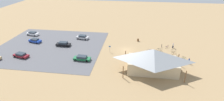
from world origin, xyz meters
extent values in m
plane|color=#9E7F56|center=(0.00, 0.00, 0.00)|extent=(160.00, 160.00, 0.00)
cube|color=#56565B|center=(24.60, 0.41, 0.03)|extent=(33.41, 29.35, 0.05)
cube|color=#C6B28E|center=(-7.02, 10.76, 1.60)|extent=(12.04, 6.16, 3.19)
pyramid|color=#93999E|center=(-7.02, 10.76, 4.58)|extent=(14.15, 8.27, 2.79)
cylinder|color=brown|center=(-13.94, 6.78, 1.60)|extent=(0.20, 0.20, 3.19)
cylinder|color=brown|center=(-0.10, 6.78, 1.60)|extent=(0.20, 0.20, 3.19)
cylinder|color=brown|center=(-13.94, 14.74, 1.60)|extent=(0.20, 0.20, 3.19)
cylinder|color=brown|center=(-0.10, 14.74, 1.60)|extent=(0.20, 0.20, 3.19)
cylinder|color=brown|center=(-3.52, -7.69, 0.45)|extent=(0.60, 0.60, 0.90)
cylinder|color=#99999E|center=(4.95, 1.96, 1.10)|extent=(0.08, 0.08, 2.20)
cube|color=#1959B2|center=(4.95, 1.96, 1.90)|extent=(0.56, 0.04, 0.40)
torus|color=black|center=(-16.16, 2.88, 0.35)|extent=(0.34, 0.64, 0.69)
torus|color=black|center=(-16.62, 3.84, 0.35)|extent=(0.34, 0.64, 0.69)
cylinder|color=#1E7F38|center=(-16.39, 3.36, 0.46)|extent=(0.45, 0.89, 0.04)
cylinder|color=#1E7F38|center=(-16.31, 3.19, 0.56)|extent=(0.04, 0.04, 0.42)
cube|color=black|center=(-16.31, 3.19, 0.77)|extent=(0.16, 0.21, 0.05)
cylinder|color=#1E7F38|center=(-16.57, 3.74, 0.58)|extent=(0.04, 0.04, 0.46)
cylinder|color=black|center=(-16.57, 3.74, 0.81)|extent=(0.45, 0.24, 0.03)
torus|color=black|center=(-9.77, 0.63, 0.34)|extent=(0.67, 0.17, 0.68)
torus|color=black|center=(-10.70, 0.82, 0.34)|extent=(0.67, 0.17, 0.68)
cylinder|color=black|center=(-10.24, 0.72, 0.45)|extent=(0.86, 0.21, 0.04)
cylinder|color=black|center=(-10.07, 0.69, 0.51)|extent=(0.04, 0.04, 0.35)
cube|color=black|center=(-10.07, 0.69, 0.69)|extent=(0.21, 0.12, 0.05)
cylinder|color=black|center=(-10.61, 0.80, 0.57)|extent=(0.04, 0.04, 0.47)
cylinder|color=black|center=(-10.61, 0.80, 0.81)|extent=(0.13, 0.48, 0.03)
torus|color=black|center=(-7.35, -0.31, 0.35)|extent=(0.66, 0.28, 0.70)
torus|color=black|center=(-6.43, 0.04, 0.35)|extent=(0.66, 0.28, 0.70)
cylinder|color=yellow|center=(-6.89, -0.14, 0.46)|extent=(0.86, 0.35, 0.04)
cylinder|color=yellow|center=(-7.06, -0.20, 0.54)|extent=(0.04, 0.04, 0.39)
cube|color=black|center=(-7.06, -0.20, 0.73)|extent=(0.22, 0.15, 0.05)
cylinder|color=yellow|center=(-6.52, 0.00, 0.57)|extent=(0.04, 0.04, 0.44)
cylinder|color=black|center=(-6.52, 0.00, 0.79)|extent=(0.20, 0.46, 0.03)
torus|color=black|center=(-9.59, -1.32, 0.35)|extent=(0.68, 0.22, 0.69)
torus|color=black|center=(-10.51, -1.06, 0.35)|extent=(0.68, 0.22, 0.69)
cylinder|color=#197A7F|center=(-10.05, -1.19, 0.46)|extent=(0.86, 0.27, 0.04)
cylinder|color=#197A7F|center=(-9.89, -1.23, 0.53)|extent=(0.04, 0.04, 0.37)
cube|color=black|center=(-9.89, -1.23, 0.72)|extent=(0.21, 0.13, 0.05)
cylinder|color=#197A7F|center=(-10.42, -1.09, 0.60)|extent=(0.04, 0.04, 0.50)
cylinder|color=black|center=(-10.42, -1.09, 0.84)|extent=(0.16, 0.47, 0.03)
torus|color=black|center=(-12.32, -3.18, 0.36)|extent=(0.53, 0.56, 0.73)
torus|color=black|center=(-13.05, -3.94, 0.36)|extent=(0.53, 0.56, 0.73)
cylinder|color=#722D9E|center=(-12.68, -3.56, 0.48)|extent=(0.69, 0.72, 0.04)
cylinder|color=#722D9E|center=(-12.55, -3.42, 0.58)|extent=(0.04, 0.04, 0.43)
cube|color=black|center=(-12.55, -3.42, 0.80)|extent=(0.20, 0.20, 0.05)
cylinder|color=#722D9E|center=(-12.97, -3.86, 0.58)|extent=(0.04, 0.04, 0.43)
cylinder|color=black|center=(-12.97, -3.86, 0.80)|extent=(0.37, 0.35, 0.03)
torus|color=black|center=(-11.23, -4.53, 0.37)|extent=(0.22, 0.74, 0.75)
torus|color=black|center=(-10.97, -3.51, 0.37)|extent=(0.22, 0.74, 0.75)
cylinder|color=#B7B7BC|center=(-11.10, -4.02, 0.50)|extent=(0.27, 0.95, 0.04)
cylinder|color=#B7B7BC|center=(-11.14, -4.20, 0.59)|extent=(0.04, 0.04, 0.44)
cube|color=black|center=(-11.14, -4.20, 0.81)|extent=(0.13, 0.21, 0.05)
cylinder|color=#B7B7BC|center=(-11.00, -3.61, 0.62)|extent=(0.04, 0.04, 0.49)
cylinder|color=black|center=(-11.00, -3.61, 0.86)|extent=(0.47, 0.15, 0.03)
torus|color=black|center=(-13.80, -0.99, 0.36)|extent=(0.69, 0.30, 0.72)
torus|color=black|center=(-14.70, -1.34, 0.36)|extent=(0.69, 0.30, 0.72)
cylinder|color=silver|center=(-14.25, -1.16, 0.48)|extent=(0.85, 0.35, 0.04)
cylinder|color=silver|center=(-14.09, -1.10, 0.57)|extent=(0.04, 0.04, 0.41)
cube|color=black|center=(-14.09, -1.10, 0.77)|extent=(0.22, 0.15, 0.05)
cylinder|color=silver|center=(-14.61, -1.30, 0.61)|extent=(0.04, 0.04, 0.51)
cylinder|color=black|center=(-14.61, -1.30, 0.87)|extent=(0.20, 0.46, 0.03)
torus|color=black|center=(-13.69, 0.89, 0.35)|extent=(0.55, 0.48, 0.69)
torus|color=black|center=(-14.50, 1.59, 0.35)|extent=(0.55, 0.48, 0.69)
cylinder|color=orange|center=(-14.10, 1.24, 0.46)|extent=(0.76, 0.67, 0.04)
cylinder|color=orange|center=(-13.95, 1.12, 0.57)|extent=(0.04, 0.04, 0.45)
cube|color=black|center=(-13.95, 1.12, 0.80)|extent=(0.20, 0.19, 0.05)
cylinder|color=orange|center=(-14.42, 1.52, 0.59)|extent=(0.04, 0.04, 0.48)
cylinder|color=black|center=(-14.42, 1.52, 0.83)|extent=(0.34, 0.38, 0.03)
cube|color=black|center=(20.60, -0.40, 0.57)|extent=(4.65, 1.75, 0.61)
cube|color=#2D3842|center=(20.60, -0.40, 1.17)|extent=(2.61, 1.54, 0.58)
cylinder|color=black|center=(22.19, 0.36, 0.37)|extent=(0.64, 0.22, 0.64)
cylinder|color=black|center=(22.18, -1.16, 0.37)|extent=(0.64, 0.22, 0.64)
cylinder|color=black|center=(19.03, 0.37, 0.37)|extent=(0.64, 0.22, 0.64)
cylinder|color=black|center=(19.02, -1.15, 0.37)|extent=(0.64, 0.22, 0.64)
cube|color=#1E6B3D|center=(11.83, 7.95, 0.55)|extent=(4.75, 1.91, 0.57)
cube|color=#2D3842|center=(11.83, 7.95, 1.11)|extent=(2.68, 1.63, 0.55)
cylinder|color=black|center=(13.45, 8.66, 0.37)|extent=(0.65, 0.24, 0.64)
cylinder|color=black|center=(13.40, 7.14, 0.37)|extent=(0.65, 0.24, 0.64)
cylinder|color=black|center=(10.26, 8.77, 0.37)|extent=(0.65, 0.24, 0.64)
cylinder|color=black|center=(10.21, 7.24, 0.37)|extent=(0.65, 0.24, 0.64)
cube|color=#BCBCC1|center=(16.13, -7.02, 0.58)|extent=(4.45, 2.38, 0.62)
cube|color=#2D3842|center=(16.13, -7.02, 1.17)|extent=(2.57, 1.92, 0.57)
cylinder|color=black|center=(17.67, -6.40, 0.37)|extent=(0.66, 0.30, 0.64)
cylinder|color=black|center=(17.46, -8.01, 0.37)|extent=(0.66, 0.30, 0.64)
cylinder|color=black|center=(14.80, -6.02, 0.37)|extent=(0.66, 0.30, 0.64)
cylinder|color=black|center=(14.59, -7.64, 0.37)|extent=(0.66, 0.30, 0.64)
cube|color=white|center=(35.65, -7.96, 0.60)|extent=(4.73, 2.42, 0.67)
cube|color=#2D3842|center=(35.65, -7.96, 1.16)|extent=(2.74, 1.90, 0.46)
cylinder|color=black|center=(37.29, -7.47, 0.37)|extent=(0.67, 0.32, 0.64)
cylinder|color=black|center=(37.04, -8.95, 0.37)|extent=(0.67, 0.32, 0.64)
cylinder|color=black|center=(34.26, -6.98, 0.37)|extent=(0.67, 0.32, 0.64)
cylinder|color=black|center=(34.02, -8.45, 0.37)|extent=(0.67, 0.32, 0.64)
cube|color=maroon|center=(29.64, 8.60, 0.55)|extent=(4.79, 2.68, 0.56)
cube|color=#2D3842|center=(29.64, 8.60, 1.08)|extent=(2.80, 2.05, 0.50)
cylinder|color=black|center=(31.31, 9.03, 0.37)|extent=(0.67, 0.35, 0.64)
cylinder|color=black|center=(30.98, 7.52, 0.37)|extent=(0.67, 0.35, 0.64)
cylinder|color=black|center=(28.31, 9.68, 0.37)|extent=(0.67, 0.35, 0.64)
cylinder|color=black|center=(27.98, 8.17, 0.37)|extent=(0.67, 0.35, 0.64)
cube|color=#1E42B2|center=(31.25, -1.83, 0.60)|extent=(4.50, 2.64, 0.67)
cube|color=#2D3842|center=(31.25, -1.83, 1.16)|extent=(2.64, 2.02, 0.45)
cylinder|color=black|center=(32.82, -1.44, 0.37)|extent=(0.67, 0.36, 0.64)
cylinder|color=black|center=(32.47, -2.89, 0.37)|extent=(0.67, 0.36, 0.64)
cylinder|color=black|center=(30.03, -0.78, 0.37)|extent=(0.67, 0.36, 0.64)
cylinder|color=black|center=(29.69, -2.23, 0.37)|extent=(0.67, 0.36, 0.64)
cylinder|color=black|center=(34.91, 10.49, 0.37)|extent=(0.66, 0.31, 0.64)
cube|color=#2D3347|center=(-14.53, -3.70, 0.44)|extent=(0.40, 0.39, 0.87)
cylinder|color=silver|center=(-14.53, -3.70, 1.22)|extent=(0.36, 0.36, 0.68)
sphere|color=tan|center=(-14.53, -3.70, 1.68)|extent=(0.24, 0.24, 0.24)
cube|color=#2D3347|center=(-6.91, 1.58, 0.42)|extent=(0.27, 0.34, 0.84)
cylinder|color=black|center=(-6.91, 1.58, 1.17)|extent=(0.36, 0.36, 0.65)
sphere|color=tan|center=(-6.91, 1.58, 1.62)|extent=(0.24, 0.24, 0.24)
cube|color=#2D3347|center=(-17.04, 5.76, 0.40)|extent=(0.28, 0.35, 0.81)
cylinder|color=blue|center=(-17.04, 5.76, 1.15)|extent=(0.36, 0.36, 0.68)
sphere|color=tan|center=(-17.04, 5.76, 1.61)|extent=(0.24, 0.24, 0.24)
camera|label=1|loc=(-2.21, 48.69, 24.02)|focal=27.98mm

